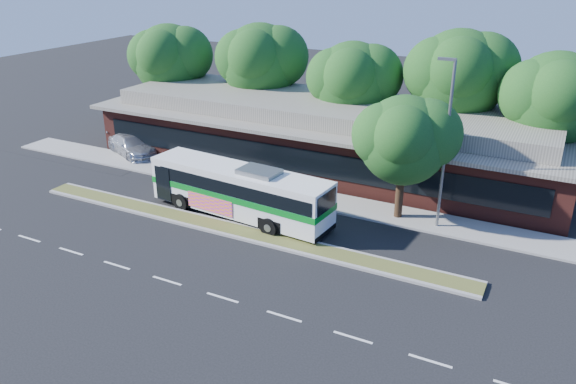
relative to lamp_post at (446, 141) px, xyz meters
name	(u,v)px	position (x,y,z in m)	size (l,w,h in m)	color
ground	(227,236)	(-9.56, -6.00, -4.90)	(120.00, 120.00, 0.00)	black
median_strip	(233,230)	(-9.56, -5.40, -4.83)	(26.00, 1.10, 0.15)	#525925
sidewalk	(283,192)	(-9.56, 0.40, -4.84)	(44.00, 2.60, 0.12)	gray
parking_lot	(107,138)	(-27.56, 4.00, -4.90)	(14.00, 12.00, 0.01)	black
plaza_building	(327,133)	(-9.56, 6.99, -2.77)	(33.20, 11.20, 4.45)	#53201A
lamp_post	(446,141)	(0.00, 0.00, 0.00)	(0.93, 0.18, 9.07)	slate
tree_bg_a	(174,58)	(-24.15, 9.14, 0.97)	(6.47, 5.80, 8.63)	black
tree_bg_b	(266,61)	(-16.13, 10.14, 1.24)	(6.69, 6.00, 9.00)	black
tree_bg_c	(359,80)	(-8.16, 9.13, 0.69)	(6.24, 5.60, 8.26)	black
tree_bg_d	(466,75)	(-1.12, 10.15, 1.52)	(6.91, 6.20, 9.37)	black
tree_bg_e	(563,98)	(4.85, 9.14, 0.84)	(6.47, 5.80, 8.50)	black
transit_bus	(240,188)	(-10.17, -3.61, -3.18)	(11.18, 3.32, 3.09)	white
sedan	(131,145)	(-22.91, 1.80, -4.16)	(2.08, 5.12, 1.49)	silver
sidewalk_tree	(411,139)	(-1.85, 0.32, -0.22)	(5.37, 4.82, 6.98)	black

